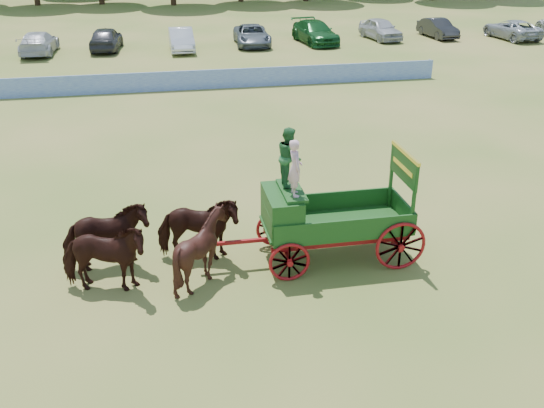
% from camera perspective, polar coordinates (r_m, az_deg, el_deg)
% --- Properties ---
extents(ground, '(160.00, 160.00, 0.00)m').
position_cam_1_polar(ground, '(17.61, 3.22, -3.66)').
color(ground, olive).
rests_on(ground, ground).
extents(horse_lead_left, '(2.40, 1.44, 1.89)m').
position_cam_1_polar(horse_lead_left, '(15.51, -15.57, -4.95)').
color(horse_lead_left, black).
rests_on(horse_lead_left, ground).
extents(horse_lead_right, '(2.34, 1.27, 1.89)m').
position_cam_1_polar(horse_lead_right, '(16.47, -15.36, -3.05)').
color(horse_lead_right, black).
rests_on(horse_lead_right, ground).
extents(horse_wheel_left, '(1.89, 1.72, 1.90)m').
position_cam_1_polar(horse_wheel_left, '(15.44, -6.68, -4.24)').
color(horse_wheel_left, black).
rests_on(horse_wheel_left, ground).
extents(horse_wheel_right, '(2.37, 1.34, 1.89)m').
position_cam_1_polar(horse_wheel_right, '(16.41, -7.01, -2.38)').
color(horse_wheel_right, black).
rests_on(horse_wheel_right, ground).
extents(farm_dray, '(6.00, 2.00, 3.71)m').
position_cam_1_polar(farm_dray, '(16.06, 3.60, -0.16)').
color(farm_dray, maroon).
rests_on(farm_dray, ground).
extents(sponsor_banner, '(26.00, 0.08, 1.05)m').
position_cam_1_polar(sponsor_banner, '(33.99, -5.87, 11.60)').
color(sponsor_banner, '#2044AE').
rests_on(sponsor_banner, ground).
extents(parked_cars, '(57.22, 6.90, 1.62)m').
position_cam_1_polar(parked_cars, '(45.81, -4.24, 15.53)').
color(parked_cars, silver).
rests_on(parked_cars, ground).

